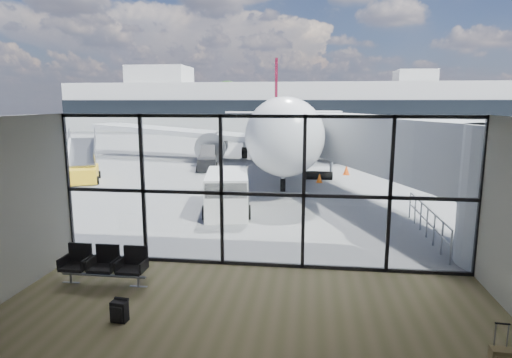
% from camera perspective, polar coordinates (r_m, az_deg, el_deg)
% --- Properties ---
extents(ground, '(220.00, 220.00, 0.00)m').
position_cam_1_polar(ground, '(52.29, 5.76, 4.84)').
color(ground, slate).
rests_on(ground, ground).
extents(lounge_shell, '(12.02, 8.01, 4.51)m').
position_cam_1_polar(lounge_shell, '(7.69, -3.20, -6.25)').
color(lounge_shell, brown).
rests_on(lounge_shell, ground).
extents(glass_curtain_wall, '(12.10, 0.12, 4.50)m').
position_cam_1_polar(glass_curtain_wall, '(12.40, 0.83, -1.82)').
color(glass_curtain_wall, white).
rests_on(glass_curtain_wall, ground).
extents(jet_bridge, '(8.00, 16.50, 4.33)m').
position_cam_1_polar(jet_bridge, '(19.56, 17.69, 3.64)').
color(jet_bridge, '#ACAEB1').
rests_on(jet_bridge, ground).
extents(apron_railing, '(0.06, 5.46, 1.11)m').
position_cam_1_polar(apron_railing, '(16.63, 21.88, -4.86)').
color(apron_railing, gray).
rests_on(apron_railing, ground).
extents(far_terminal, '(80.00, 12.20, 11.00)m').
position_cam_1_polar(far_terminal, '(74.05, 5.83, 9.65)').
color(far_terminal, '#AFAEAA').
rests_on(far_terminal, ground).
extents(tree_0, '(4.95, 4.95, 7.12)m').
position_cam_1_polar(tree_0, '(95.99, -21.93, 9.34)').
color(tree_0, '#382619').
rests_on(tree_0, ground).
extents(tree_1, '(5.61, 5.61, 8.07)m').
position_cam_1_polar(tree_1, '(93.24, -18.68, 9.92)').
color(tree_1, '#382619').
rests_on(tree_1, ground).
extents(tree_2, '(6.27, 6.27, 9.03)m').
position_cam_1_polar(tree_2, '(90.81, -15.24, 10.49)').
color(tree_2, '#382619').
rests_on(tree_2, ground).
extents(tree_3, '(4.95, 4.95, 7.12)m').
position_cam_1_polar(tree_3, '(88.70, -11.56, 9.85)').
color(tree_3, '#382619').
rests_on(tree_3, ground).
extents(tree_4, '(5.61, 5.61, 8.07)m').
position_cam_1_polar(tree_4, '(86.97, -7.77, 10.37)').
color(tree_4, '#382619').
rests_on(tree_4, ground).
extents(tree_5, '(6.27, 6.27, 9.03)m').
position_cam_1_polar(tree_5, '(85.63, -3.83, 10.86)').
color(tree_5, '#382619').
rests_on(tree_5, ground).
extents(seating_row, '(2.34, 0.65, 1.04)m').
position_cam_1_polar(seating_row, '(12.38, -19.43, -10.50)').
color(seating_row, gray).
rests_on(seating_row, ground).
extents(backpack, '(0.37, 0.35, 0.53)m').
position_cam_1_polar(backpack, '(10.38, -17.78, -16.44)').
color(backpack, black).
rests_on(backpack, ground).
extents(airliner, '(33.94, 39.41, 10.16)m').
position_cam_1_polar(airliner, '(38.21, 2.99, 7.57)').
color(airliner, silver).
rests_on(airliner, ground).
extents(service_van, '(2.54, 4.33, 1.78)m').
position_cam_1_polar(service_van, '(18.92, -3.88, -1.77)').
color(service_van, silver).
rests_on(service_van, ground).
extents(belt_loader, '(1.90, 3.73, 1.64)m').
position_cam_1_polar(belt_loader, '(31.05, -6.54, 2.21)').
color(belt_loader, black).
rests_on(belt_loader, ground).
extents(mobile_stairs, '(3.02, 3.99, 2.55)m').
position_cam_1_polar(mobile_stairs, '(28.39, -22.10, 0.90)').
color(mobile_stairs, yellow).
rests_on(mobile_stairs, ground).
extents(traffic_cone_a, '(0.37, 0.37, 0.53)m').
position_cam_1_polar(traffic_cone_a, '(24.73, -4.77, -0.51)').
color(traffic_cone_a, red).
rests_on(traffic_cone_a, ground).
extents(traffic_cone_b, '(0.38, 0.38, 0.54)m').
position_cam_1_polar(traffic_cone_b, '(26.38, 8.45, 0.10)').
color(traffic_cone_b, '#F5610C').
rests_on(traffic_cone_b, ground).
extents(traffic_cone_c, '(0.46, 0.46, 0.66)m').
position_cam_1_polar(traffic_cone_c, '(29.50, 11.96, 1.16)').
color(traffic_cone_c, '#FF510D').
rests_on(traffic_cone_c, ground).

